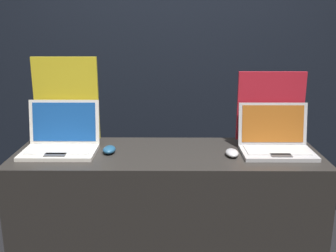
% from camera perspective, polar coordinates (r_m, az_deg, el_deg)
% --- Properties ---
extents(wall_back, '(8.00, 0.05, 2.80)m').
position_cam_1_polar(wall_back, '(3.15, 0.04, 11.51)').
color(wall_back, black).
rests_on(wall_back, ground_plane).
extents(display_counter, '(1.68, 0.56, 0.89)m').
position_cam_1_polar(display_counter, '(2.36, -0.12, -14.15)').
color(display_counter, '#282623').
rests_on(display_counter, ground_plane).
extents(laptop_front, '(0.40, 0.30, 0.27)m').
position_cam_1_polar(laptop_front, '(2.26, -15.24, -1.96)').
color(laptop_front, silver).
rests_on(laptop_front, display_counter).
extents(mouse_front, '(0.07, 0.11, 0.04)m').
position_cam_1_polar(mouse_front, '(2.18, -8.53, -3.41)').
color(mouse_front, navy).
rests_on(mouse_front, display_counter).
extents(promo_stand_front, '(0.37, 0.07, 0.50)m').
position_cam_1_polar(promo_stand_front, '(2.37, -14.51, 3.36)').
color(promo_stand_front, black).
rests_on(promo_stand_front, display_counter).
extents(laptop_back, '(0.39, 0.28, 0.26)m').
position_cam_1_polar(laptop_back, '(2.25, 15.33, -2.13)').
color(laptop_back, '#B7B7BC').
rests_on(laptop_back, display_counter).
extents(mouse_back, '(0.07, 0.12, 0.03)m').
position_cam_1_polar(mouse_back, '(2.14, 9.28, -3.87)').
color(mouse_back, '#B2B2B7').
rests_on(mouse_back, display_counter).
extents(promo_stand_back, '(0.39, 0.07, 0.42)m').
position_cam_1_polar(promo_stand_back, '(2.35, 14.63, 2.28)').
color(promo_stand_back, black).
rests_on(promo_stand_back, display_counter).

